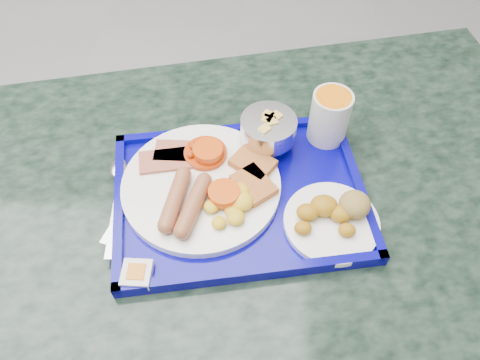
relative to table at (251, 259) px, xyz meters
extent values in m
plane|color=gray|center=(-0.77, 0.15, -0.54)|extent=(6.00, 6.00, 0.00)
cylinder|color=slate|center=(0.00, 0.00, -0.52)|extent=(0.54, 0.54, 0.03)
cylinder|color=slate|center=(0.00, 0.00, -0.18)|extent=(0.11, 0.11, 0.66)
cube|color=black|center=(0.00, 0.00, 0.17)|extent=(1.31, 1.03, 0.04)
cube|color=#060389|center=(-0.02, 0.01, 0.19)|extent=(0.46, 0.37, 0.01)
cube|color=#060389|center=(-0.05, 0.15, 0.21)|extent=(0.40, 0.09, 0.01)
cube|color=#060389|center=(0.00, -0.13, 0.21)|extent=(0.40, 0.09, 0.01)
cube|color=#060389|center=(0.17, 0.05, 0.21)|extent=(0.07, 0.30, 0.01)
cube|color=#060389|center=(-0.22, -0.02, 0.21)|extent=(0.07, 0.30, 0.01)
cylinder|color=white|center=(-0.09, 0.02, 0.21)|extent=(0.26, 0.26, 0.01)
cube|color=#BB604A|center=(-0.13, 0.09, 0.22)|extent=(0.09, 0.05, 0.01)
cube|color=#BB604A|center=(-0.15, 0.07, 0.22)|extent=(0.10, 0.06, 0.01)
cylinder|color=#BA3807|center=(-0.09, 0.08, 0.22)|extent=(0.07, 0.07, 0.01)
sphere|color=#BA3807|center=(-0.11, 0.09, 0.23)|extent=(0.01, 0.01, 0.01)
sphere|color=#BA3807|center=(-0.08, 0.07, 0.23)|extent=(0.01, 0.01, 0.01)
sphere|color=#BA3807|center=(-0.08, 0.11, 0.23)|extent=(0.01, 0.01, 0.01)
sphere|color=#BA3807|center=(-0.06, 0.09, 0.23)|extent=(0.01, 0.01, 0.01)
sphere|color=#BA3807|center=(-0.06, 0.08, 0.23)|extent=(0.01, 0.01, 0.01)
sphere|color=#BA3807|center=(-0.08, 0.09, 0.23)|extent=(0.01, 0.01, 0.01)
sphere|color=#BA3807|center=(-0.11, 0.10, 0.23)|extent=(0.01, 0.01, 0.01)
sphere|color=#BA3807|center=(-0.11, 0.07, 0.23)|extent=(0.01, 0.01, 0.01)
sphere|color=#BA3807|center=(-0.08, 0.09, 0.23)|extent=(0.01, 0.01, 0.01)
sphere|color=#BA3807|center=(-0.07, 0.10, 0.23)|extent=(0.01, 0.01, 0.01)
sphere|color=#BA3807|center=(-0.08, 0.09, 0.23)|extent=(0.01, 0.01, 0.01)
sphere|color=#BA3807|center=(-0.06, 0.08, 0.23)|extent=(0.01, 0.01, 0.01)
sphere|color=#BA3807|center=(-0.08, 0.06, 0.23)|extent=(0.01, 0.01, 0.01)
sphere|color=#BA3807|center=(-0.09, 0.06, 0.23)|extent=(0.01, 0.01, 0.01)
sphere|color=#BA3807|center=(-0.08, 0.09, 0.23)|extent=(0.01, 0.01, 0.01)
cube|color=#C46D31|center=(0.00, 0.06, 0.22)|extent=(0.08, 0.08, 0.01)
cube|color=#C46D31|center=(0.00, 0.02, 0.22)|extent=(0.08, 0.08, 0.01)
cylinder|color=brown|center=(-0.12, -0.02, 0.23)|extent=(0.04, 0.10, 0.03)
cylinder|color=brown|center=(-0.09, -0.03, 0.23)|extent=(0.05, 0.10, 0.03)
ellipsoid|color=gold|center=(-0.03, -0.03, 0.22)|extent=(0.02, 0.02, 0.02)
ellipsoid|color=gold|center=(-0.04, 0.00, 0.23)|extent=(0.03, 0.03, 0.02)
ellipsoid|color=gold|center=(-0.07, -0.03, 0.22)|extent=(0.02, 0.02, 0.02)
ellipsoid|color=gold|center=(-0.02, 0.00, 0.23)|extent=(0.03, 0.03, 0.02)
ellipsoid|color=gold|center=(-0.03, -0.05, 0.22)|extent=(0.03, 0.03, 0.02)
ellipsoid|color=gold|center=(-0.05, -0.06, 0.22)|extent=(0.02, 0.02, 0.02)
ellipsoid|color=gold|center=(-0.02, 0.00, 0.22)|extent=(0.02, 0.02, 0.01)
ellipsoid|color=gold|center=(-0.05, 0.01, 0.22)|extent=(0.03, 0.03, 0.02)
ellipsoid|color=gold|center=(-0.02, -0.02, 0.23)|extent=(0.04, 0.04, 0.02)
ellipsoid|color=gold|center=(-0.02, -0.02, 0.23)|extent=(0.03, 0.03, 0.02)
cylinder|color=#C83805|center=(-0.08, 0.08, 0.23)|extent=(0.05, 0.05, 0.01)
cylinder|color=#C83805|center=(-0.05, -0.01, 0.23)|extent=(0.05, 0.05, 0.01)
cylinder|color=white|center=(0.12, -0.04, 0.21)|extent=(0.15, 0.15, 0.01)
ellipsoid|color=#AC7514|center=(0.14, -0.06, 0.22)|extent=(0.03, 0.02, 0.02)
ellipsoid|color=#AC7514|center=(0.14, -0.03, 0.22)|extent=(0.04, 0.03, 0.02)
ellipsoid|color=#AC7514|center=(0.11, -0.02, 0.23)|extent=(0.04, 0.04, 0.03)
ellipsoid|color=#AC7514|center=(0.08, -0.03, 0.22)|extent=(0.04, 0.03, 0.02)
ellipsoid|color=#AC7514|center=(0.08, -0.06, 0.22)|extent=(0.03, 0.02, 0.02)
ellipsoid|color=olive|center=(0.16, -0.02, 0.23)|extent=(0.05, 0.05, 0.04)
cylinder|color=silver|center=(0.02, 0.12, 0.20)|extent=(0.06, 0.06, 0.01)
cylinder|color=silver|center=(0.02, 0.12, 0.22)|extent=(0.02, 0.02, 0.02)
cylinder|color=silver|center=(0.02, 0.12, 0.25)|extent=(0.10, 0.10, 0.04)
cube|color=#FFD761|center=(0.01, 0.10, 0.26)|extent=(0.02, 0.02, 0.01)
cube|color=#FFD761|center=(0.03, 0.13, 0.26)|extent=(0.02, 0.02, 0.01)
cube|color=#FFD761|center=(0.02, 0.14, 0.26)|extent=(0.02, 0.02, 0.01)
cube|color=#FFD761|center=(0.03, 0.12, 0.26)|extent=(0.02, 0.02, 0.01)
cube|color=#FFD761|center=(0.02, 0.13, 0.26)|extent=(0.02, 0.02, 0.01)
cylinder|color=silver|center=(0.13, 0.15, 0.25)|extent=(0.07, 0.07, 0.10)
cylinder|color=orange|center=(0.13, 0.15, 0.29)|extent=(0.06, 0.06, 0.01)
cube|color=silver|center=(-0.21, -0.03, 0.20)|extent=(0.05, 0.13, 0.00)
ellipsoid|color=silver|center=(-0.23, 0.06, 0.21)|extent=(0.04, 0.05, 0.01)
cube|color=silver|center=(-0.22, -0.03, 0.20)|extent=(0.03, 0.18, 0.00)
cube|color=white|center=(-0.16, -0.14, 0.21)|extent=(0.04, 0.04, 0.01)
cube|color=orange|center=(-0.16, -0.14, 0.22)|extent=(0.03, 0.03, 0.00)
camera|label=1|loc=(0.00, -0.43, 0.83)|focal=35.00mm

